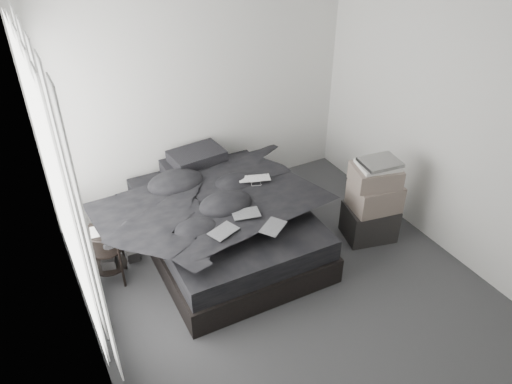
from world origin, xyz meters
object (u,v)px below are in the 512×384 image
bed (226,235)px  box_lower (369,221)px  side_stand (108,255)px  laptop (255,175)px

bed → box_lower: bearing=-20.8°
box_lower → side_stand: bearing=166.4°
bed → box_lower: box_lower is taller
side_stand → box_lower: bearing=-13.6°
side_stand → box_lower: side_stand is taller
bed → side_stand: (-1.22, 0.07, 0.17)m
side_stand → box_lower: (2.70, -0.65, -0.11)m
bed → box_lower: size_ratio=3.96×
laptop → box_lower: laptop is taller
bed → laptop: size_ratio=6.24×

